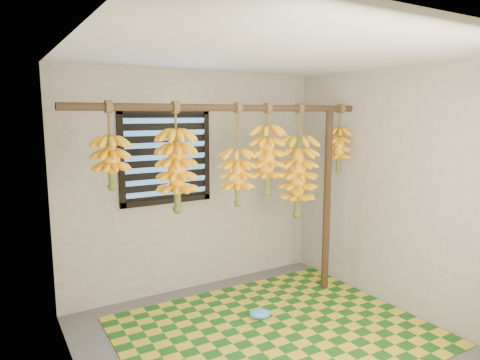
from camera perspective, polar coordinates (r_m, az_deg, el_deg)
floor at (r=3.90m, az=4.45°, el=-21.20°), size 3.00×3.00×0.01m
ceiling at (r=3.41m, az=4.95°, el=16.53°), size 3.00×3.00×0.01m
wall_back at (r=4.74m, az=-5.93°, el=-0.27°), size 3.00×0.01×2.40m
wall_left at (r=2.88m, az=-20.65°, el=-6.76°), size 0.01×3.00×2.40m
wall_right at (r=4.49m, az=20.52°, el=-1.30°), size 0.01×3.00×2.40m
window at (r=4.54m, az=-9.84°, el=3.06°), size 1.00×0.04×1.00m
hanging_pole at (r=3.97m, az=-1.13°, el=9.60°), size 3.00×0.06×0.06m
support_post at (r=4.78m, az=11.52°, el=-2.78°), size 0.08×0.08×2.00m
woven_mat at (r=4.10m, az=4.74°, el=-19.44°), size 2.68×2.15×0.01m
plastic_bag at (r=4.29m, az=2.69°, el=-17.39°), size 0.25×0.22×0.09m
banana_bunch_a at (r=3.57m, az=-16.83°, el=2.30°), size 0.30×0.30×0.71m
banana_bunch_b at (r=3.76m, az=-8.43°, el=1.25°), size 0.34×0.34×0.95m
banana_bunch_c at (r=4.04m, az=-0.32°, el=0.44°), size 0.32×0.32×0.97m
banana_bunch_d at (r=4.21m, az=3.61°, el=2.67°), size 0.33×0.33×0.90m
banana_bunch_e at (r=4.46m, az=7.73°, el=0.45°), size 0.39×0.39×1.17m
banana_bunch_f at (r=4.80m, az=13.05°, el=3.95°), size 0.25×0.25×0.74m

